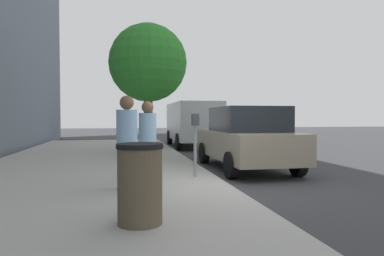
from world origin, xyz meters
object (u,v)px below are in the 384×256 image
street_tree (148,63)px  pedestrian_at_meter (148,135)px  pedestrian_bystander (127,135)px  parking_meter (195,131)px  parked_van_far (192,122)px  trash_bin (140,183)px  traffic_signal (148,95)px  parked_sedan_near (246,138)px

street_tree → pedestrian_at_meter: bearing=175.7°
street_tree → pedestrian_bystander: bearing=172.4°
street_tree → parking_meter: bearing=-172.8°
parking_meter → street_tree: bearing=7.2°
parked_van_far → trash_bin: parked_van_far is taller
pedestrian_at_meter → traffic_signal: 9.89m
parked_van_far → street_tree: 5.36m
pedestrian_bystander → street_tree: 6.83m
pedestrian_bystander → traffic_signal: (10.62, -1.18, 1.41)m
parked_van_far → traffic_signal: 2.55m
parked_van_far → trash_bin: (-12.62, 3.23, -0.60)m
parking_meter → parked_sedan_near: parked_sedan_near is taller
traffic_signal → trash_bin: bearing=175.3°
traffic_signal → trash_bin: size_ratio=3.56×
pedestrian_bystander → trash_bin: size_ratio=1.71×
trash_bin → traffic_signal: bearing=-4.7°
parked_van_far → pedestrian_bystander: bearing=162.4°
pedestrian_bystander → parked_van_far: 11.10m
pedestrian_at_meter → parked_sedan_near: (2.07, -2.92, -0.22)m
parked_van_far → pedestrian_at_meter: bearing=163.2°
traffic_signal → parked_sedan_near: bearing=-164.1°
parked_van_far → trash_bin: size_ratio=5.18×
parking_meter → parked_van_far: (9.41, -1.84, 0.09)m
pedestrian_bystander → parked_sedan_near: bearing=8.5°
parked_sedan_near → traffic_signal: 8.16m
parked_van_far → street_tree: size_ratio=1.10×
parking_meter → traffic_signal: traffic_signal is taller
pedestrian_at_meter → trash_bin: bearing=-98.7°
pedestrian_at_meter → parked_sedan_near: bearing=32.6°
pedestrian_at_meter → street_tree: size_ratio=0.35×
parking_meter → street_tree: size_ratio=0.30×
parked_van_far → street_tree: (-4.20, 2.51, 2.19)m
parking_meter → pedestrian_bystander: (-1.17, 1.52, -0.00)m
street_tree → trash_bin: size_ratio=4.69×
traffic_signal → trash_bin: (-12.66, 1.05, -1.92)m
parked_sedan_near → trash_bin: size_ratio=4.36×
parked_sedan_near → parked_van_far: parked_van_far is taller
parking_meter → pedestrian_bystander: bearing=127.7°
parked_sedan_near → traffic_signal: (7.69, 2.18, 1.68)m
pedestrian_at_meter → street_tree: bearing=83.0°
parked_sedan_near → parked_van_far: 7.66m
pedestrian_at_meter → parked_sedan_near: pedestrian_at_meter is taller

